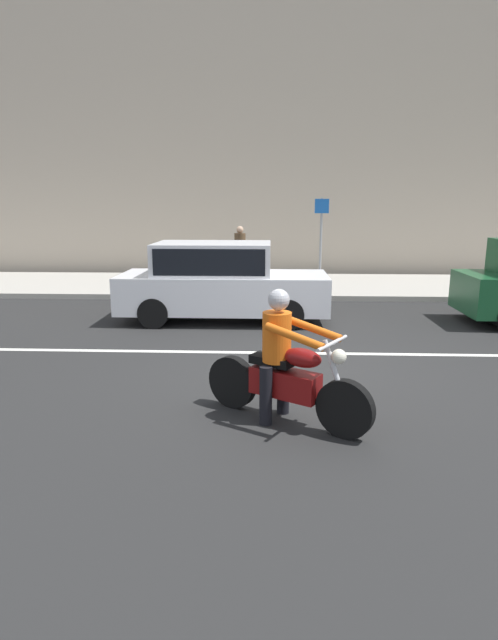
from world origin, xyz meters
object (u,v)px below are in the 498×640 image
motorcycle_with_rider_orange_stripe (284,369)px  pedestrian_bystander (240,250)px  street_sign_post (321,231)px  parked_sedan_white (220,281)px

motorcycle_with_rider_orange_stripe → pedestrian_bystander: 9.74m
street_sign_post → pedestrian_bystander: (-2.50, -0.94, -0.53)m
parked_sedan_white → motorcycle_with_rider_orange_stripe: bearing=-76.5°
parked_sedan_white → pedestrian_bystander: 4.33m
parked_sedan_white → pedestrian_bystander: bearing=87.6°
motorcycle_with_rider_orange_stripe → parked_sedan_white: 5.50m
street_sign_post → pedestrian_bystander: 2.73m
motorcycle_with_rider_orange_stripe → pedestrian_bystander: bearing=96.5°
parked_sedan_white → pedestrian_bystander: pedestrian_bystander is taller
parked_sedan_white → pedestrian_bystander: (0.18, 4.32, 0.28)m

